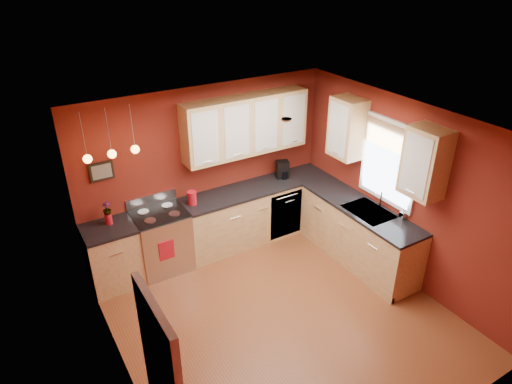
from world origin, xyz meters
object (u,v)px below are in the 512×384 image
coffee_maker (283,170)px  soap_pump (403,214)px  gas_range (162,240)px  red_canister (192,198)px  sink (369,213)px

coffee_maker → soap_pump: size_ratio=1.70×
gas_range → coffee_maker: size_ratio=3.84×
coffee_maker → soap_pump: 2.09m
gas_range → soap_pump: bearing=-33.6°
coffee_maker → soap_pump: coffee_maker is taller
red_canister → gas_range: bearing=-180.0°
gas_range → soap_pump: size_ratio=6.54×
red_canister → coffee_maker: size_ratio=0.73×
soap_pump → gas_range: bearing=146.4°
gas_range → coffee_maker: (2.17, 0.06, 0.59)m
gas_range → red_canister: red_canister is taller
gas_range → sink: (2.62, -1.50, 0.43)m
sink → red_canister: sink is taller
sink → red_canister: size_ratio=3.31×
gas_range → sink: bearing=-29.8°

